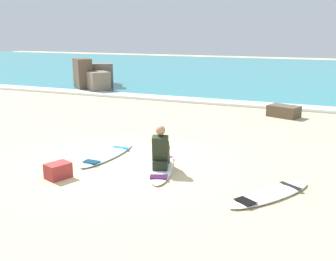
{
  "coord_description": "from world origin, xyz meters",
  "views": [
    {
      "loc": [
        4.03,
        -7.5,
        2.96
      ],
      "look_at": [
        0.34,
        1.28,
        0.55
      ],
      "focal_mm": 42.21,
      "sensor_mm": 36.0,
      "label": 1
    }
  ],
  "objects": [
    {
      "name": "sea",
      "position": [
        0.0,
        22.09,
        0.05
      ],
      "size": [
        80.0,
        28.0,
        0.1
      ],
      "primitive_type": "cube",
      "color": "teal",
      "rests_on": "ground"
    },
    {
      "name": "shoreline_rock",
      "position": [
        2.5,
        6.7,
        0.2
      ],
      "size": [
        1.2,
        0.99,
        0.4
      ],
      "primitive_type": "cube",
      "rotation": [
        0.0,
        0.0,
        2.79
      ],
      "color": "brown",
      "rests_on": "ground"
    },
    {
      "name": "surfboard_main",
      "position": [
        0.68,
        0.08,
        0.04
      ],
      "size": [
        1.23,
        2.27,
        0.08
      ],
      "color": "white",
      "rests_on": "ground"
    },
    {
      "name": "rock_outcrop_distant",
      "position": [
        -7.43,
        10.05,
        0.65
      ],
      "size": [
        2.53,
        3.55,
        1.6
      ],
      "color": "#756656",
      "rests_on": "ground"
    },
    {
      "name": "beach_bag",
      "position": [
        -1.04,
        -1.3,
        0.16
      ],
      "size": [
        0.51,
        0.58,
        0.32
      ],
      "primitive_type": "cube",
      "rotation": [
        0.0,
        0.0,
        -0.36
      ],
      "color": "maroon",
      "rests_on": "ground"
    },
    {
      "name": "surfer_seated",
      "position": [
        0.73,
        -0.04,
        0.44
      ],
      "size": [
        0.54,
        0.77,
        0.95
      ],
      "color": "black",
      "rests_on": "surfboard_main"
    },
    {
      "name": "surfboard_spare_far",
      "position": [
        3.15,
        -0.54,
        0.04
      ],
      "size": [
        1.53,
        2.02,
        0.08
      ],
      "color": "white",
      "rests_on": "ground"
    },
    {
      "name": "ground_plane",
      "position": [
        0.0,
        0.0,
        0.0
      ],
      "size": [
        80.0,
        80.0,
        0.0
      ],
      "primitive_type": "plane",
      "color": "#CCB584"
    },
    {
      "name": "breaking_foam",
      "position": [
        0.0,
        8.39,
        0.06
      ],
      "size": [
        80.0,
        0.9,
        0.11
      ],
      "primitive_type": "cube",
      "color": "white",
      "rests_on": "ground"
    },
    {
      "name": "surfboard_spare_near",
      "position": [
        -0.86,
        0.35,
        0.04
      ],
      "size": [
        0.61,
        2.12,
        0.08
      ],
      "color": "#9ED1E5",
      "rests_on": "ground"
    }
  ]
}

